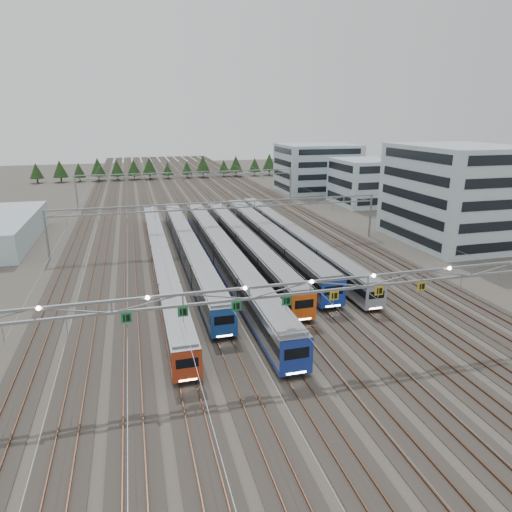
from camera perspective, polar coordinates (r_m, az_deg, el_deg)
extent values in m
plane|color=#47423A|center=(43.63, 6.49, -12.87)|extent=(400.00, 400.00, 0.00)
cube|color=#2D2823|center=(137.47, -9.04, 7.79)|extent=(54.00, 260.00, 0.08)
cube|color=brown|center=(137.13, -19.74, 7.03)|extent=(0.08, 260.00, 0.16)
cube|color=brown|center=(142.40, 1.29, 8.36)|extent=(0.08, 260.00, 0.16)
cube|color=brown|center=(137.38, -9.34, 7.82)|extent=(0.08, 260.00, 0.16)
cube|color=brown|center=(137.53, -8.74, 7.86)|extent=(0.08, 260.00, 0.16)
cube|color=black|center=(69.71, -11.80, -1.09)|extent=(2.12, 64.32, 0.32)
cube|color=#9C9EA4|center=(69.25, -11.88, 0.13)|extent=(2.50, 65.63, 2.81)
cube|color=black|center=(69.16, -11.90, 0.40)|extent=(2.56, 65.31, 0.85)
cube|color=#AD371A|center=(69.60, -11.82, -0.80)|extent=(2.55, 65.31, 0.31)
cube|color=slate|center=(68.84, -11.95, 1.32)|extent=(2.25, 64.32, 0.22)
cube|color=#AD371A|center=(39.05, -8.59, -13.50)|extent=(2.52, 0.12, 2.81)
cube|color=black|center=(38.85, -8.60, -13.10)|extent=(1.87, 0.10, 0.85)
cube|color=white|center=(39.63, -8.50, -15.07)|extent=(1.50, 0.06, 0.13)
cube|color=black|center=(72.95, -8.44, -0.09)|extent=(2.30, 56.68, 0.35)
cube|color=#9C9EA4|center=(72.47, -8.50, 1.19)|extent=(2.71, 57.83, 3.04)
cube|color=black|center=(72.38, -8.51, 1.47)|extent=(2.77, 57.54, 0.92)
cube|color=#1B4AA2|center=(72.83, -8.46, 0.22)|extent=(2.76, 57.54, 0.34)
cube|color=slate|center=(72.05, -8.56, 2.43)|extent=(2.44, 56.68, 0.24)
cube|color=#1B4AA2|center=(45.63, -4.00, -8.40)|extent=(2.73, 0.12, 3.04)
cube|color=black|center=(45.45, -4.00, -8.00)|extent=(2.03, 0.10, 0.92)
cube|color=white|center=(46.16, -3.95, -9.92)|extent=(1.62, 0.06, 0.14)
cube|color=black|center=(68.04, -4.07, -1.19)|extent=(2.51, 61.67, 0.38)
cube|color=#9C9EA4|center=(67.49, -4.10, 0.29)|extent=(2.95, 62.93, 3.32)
cube|color=black|center=(67.38, -4.11, 0.62)|extent=(3.01, 62.61, 1.00)
cube|color=#1D359D|center=(67.91, -4.08, -0.83)|extent=(3.00, 62.61, 0.37)
cube|color=slate|center=(67.01, -4.13, 1.74)|extent=(2.66, 61.67, 0.26)
cube|color=#1D359D|center=(39.42, 5.08, -12.52)|extent=(2.97, 0.12, 3.32)
cube|color=black|center=(39.21, 5.11, -12.03)|extent=(2.21, 0.10, 1.00)
cube|color=white|center=(40.11, 5.05, -14.36)|extent=(1.77, 0.06, 0.16)
cube|color=black|center=(74.11, -1.49, 0.38)|extent=(2.38, 52.93, 0.36)
cube|color=#9C9EA4|center=(73.63, -1.51, 1.68)|extent=(2.80, 54.01, 3.15)
cube|color=black|center=(73.53, -1.51, 1.96)|extent=(2.86, 53.74, 0.95)
cube|color=orange|center=(73.99, -1.50, 0.69)|extent=(2.85, 53.74, 0.35)
cube|color=slate|center=(73.21, -1.52, 2.94)|extent=(2.52, 52.93, 0.25)
cube|color=orange|center=(49.28, 6.01, -6.38)|extent=(2.82, 0.12, 3.15)
cube|color=black|center=(49.11, 6.04, -5.99)|extent=(2.10, 0.10, 0.95)
cube|color=white|center=(49.79, 5.99, -7.86)|extent=(1.68, 0.06, 0.15)
cube|color=black|center=(76.59, 1.52, 0.94)|extent=(2.59, 51.10, 0.39)
cube|color=#9C9EA4|center=(76.09, 1.53, 2.32)|extent=(3.04, 52.15, 3.42)
cube|color=black|center=(75.98, 1.53, 2.62)|extent=(3.10, 51.88, 1.03)
cube|color=#1939AF|center=(76.46, 1.52, 1.27)|extent=(3.09, 51.88, 0.38)
cube|color=slate|center=(75.64, 1.54, 3.65)|extent=(2.74, 51.10, 0.27)
cube|color=#1939AF|center=(52.91, 9.66, -4.65)|extent=(3.06, 0.12, 3.42)
cube|color=black|center=(52.74, 9.69, -4.25)|extent=(2.28, 0.10, 1.03)
cube|color=white|center=(53.43, 9.61, -6.16)|extent=(1.83, 0.06, 0.16)
cube|color=black|center=(79.36, 4.31, 1.45)|extent=(2.19, 57.46, 0.33)
cube|color=#9C9EA4|center=(78.94, 4.34, 2.58)|extent=(2.58, 58.63, 2.90)
cube|color=black|center=(78.86, 4.35, 2.82)|extent=(2.64, 58.34, 0.87)
cube|color=#949AA1|center=(79.25, 4.32, 1.72)|extent=(2.63, 58.34, 0.32)
cube|color=slate|center=(78.57, 4.36, 3.67)|extent=(2.32, 57.46, 0.23)
cube|color=#949AA1|center=(53.62, 14.79, -5.07)|extent=(2.60, 0.12, 2.90)
cube|color=black|center=(53.47, 14.84, -4.73)|extent=(1.93, 0.10, 0.87)
cube|color=white|center=(54.05, 14.72, -6.33)|extent=(1.55, 0.06, 0.14)
cube|color=gray|center=(40.33, 6.86, -3.21)|extent=(56.00, 0.22, 0.22)
cube|color=gray|center=(40.68, 6.81, -4.53)|extent=(56.00, 0.22, 0.22)
cube|color=#177636|center=(38.12, -15.90, -7.44)|extent=(0.85, 0.06, 0.85)
cube|color=#177636|center=(38.24, -9.12, -6.90)|extent=(0.85, 0.06, 0.85)
cube|color=#177636|center=(38.88, -2.48, -6.27)|extent=(0.85, 0.06, 0.85)
cube|color=#177636|center=(40.02, 3.85, -5.59)|extent=(0.85, 0.06, 0.85)
cube|color=gold|center=(41.62, 9.74, -4.90)|extent=(0.85, 0.06, 0.85)
cube|color=gold|center=(43.62, 15.13, -4.22)|extent=(0.85, 0.06, 0.85)
cube|color=gold|center=(45.98, 20.00, -3.57)|extent=(0.85, 0.06, 0.85)
cylinder|color=gray|center=(78.21, -24.73, 2.40)|extent=(0.36, 0.36, 8.00)
cylinder|color=gray|center=(87.98, 14.10, 4.95)|extent=(0.36, 0.36, 8.00)
cube|color=gray|center=(77.62, -4.22, 6.71)|extent=(56.00, 0.22, 0.22)
cube|color=gray|center=(77.80, -4.20, 5.98)|extent=(56.00, 0.22, 0.22)
cylinder|color=gray|center=(122.03, -21.58, 7.54)|extent=(0.36, 0.36, 8.00)
cylinder|color=gray|center=(128.50, 4.32, 9.10)|extent=(0.36, 0.36, 8.00)
cube|color=gray|center=(121.65, -8.39, 10.32)|extent=(56.00, 0.22, 0.22)
cube|color=gray|center=(121.76, -8.37, 9.86)|extent=(56.00, 0.22, 0.22)
cube|color=#ACC4CD|center=(88.56, 23.76, 7.06)|extent=(18.00, 22.00, 16.98)
cube|color=#ACC4CD|center=(120.94, 13.44, 8.99)|extent=(14.00, 16.00, 11.35)
cube|color=#ACC4CD|center=(140.50, 7.65, 10.87)|extent=(22.00, 18.00, 13.80)
cube|color=#ACC4CD|center=(92.93, -28.93, 2.91)|extent=(10.00, 30.00, 4.73)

